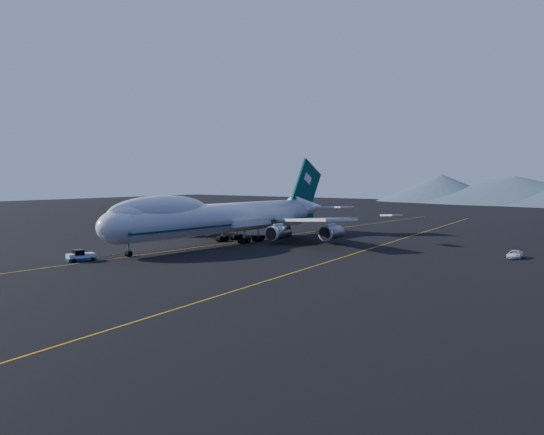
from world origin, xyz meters
The scene contains 6 objects.
ground centered at (0.00, 0.00, 0.00)m, with size 500.00×500.00×0.00m, color black.
taxiway_line_main centered at (0.00, 0.00, 0.01)m, with size 0.25×220.00×0.01m, color orange.
taxiway_line_side centered at (30.00, 10.00, 0.01)m, with size 0.25×200.00×0.01m, color orange.
boeing_747 centered at (0.00, 0.03, 5.81)m, with size 59.62×72.43×19.37m.
pushback_tug centered at (-1.92, -35.43, 0.65)m, with size 3.82×5.25×2.06m.
service_van centered at (57.35, 13.78, 0.70)m, with size 2.31×5.01×1.39m, color white.
Camera 1 is at (87.10, -98.97, 14.80)m, focal length 40.00 mm.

